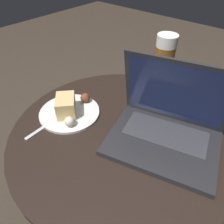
{
  "coord_description": "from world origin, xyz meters",
  "views": [
    {
      "loc": [
        0.31,
        -0.42,
        1.08
      ],
      "look_at": [
        -0.03,
        -0.01,
        0.64
      ],
      "focal_mm": 35.0,
      "sensor_mm": 36.0,
      "label": 1
    }
  ],
  "objects": [
    {
      "name": "beer_glass",
      "position": [
        -0.0,
        0.22,
        0.7
      ],
      "size": [
        0.07,
        0.07,
        0.26
      ],
      "color": "brown",
      "rests_on": "table"
    },
    {
      "name": "table",
      "position": [
        0.0,
        0.0,
        0.41
      ],
      "size": [
        0.74,
        0.74,
        0.57
      ],
      "color": "#9E9EA3",
      "rests_on": "ground_plane"
    },
    {
      "name": "fork",
      "position": [
        -0.21,
        -0.12,
        0.57
      ],
      "size": [
        0.03,
        0.2,
        0.0
      ],
      "color": "silver",
      "rests_on": "table"
    },
    {
      "name": "napkin",
      "position": [
        -0.22,
        -0.04,
        0.57
      ],
      "size": [
        0.16,
        0.11,
        0.0
      ],
      "color": "silver",
      "rests_on": "table"
    },
    {
      "name": "ground_plane",
      "position": [
        0.0,
        0.0,
        0.0
      ],
      "size": [
        6.0,
        6.0,
        0.0
      ],
      "primitive_type": "plane",
      "color": "#382D23"
    },
    {
      "name": "snack_plate",
      "position": [
        -0.2,
        -0.06,
        0.59
      ],
      "size": [
        0.22,
        0.22,
        0.07
      ],
      "color": "silver",
      "rests_on": "table"
    },
    {
      "name": "laptop",
      "position": [
        0.12,
        0.06,
        0.62
      ],
      "size": [
        0.38,
        0.32,
        0.26
      ],
      "color": "#232326",
      "rests_on": "table"
    }
  ]
}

